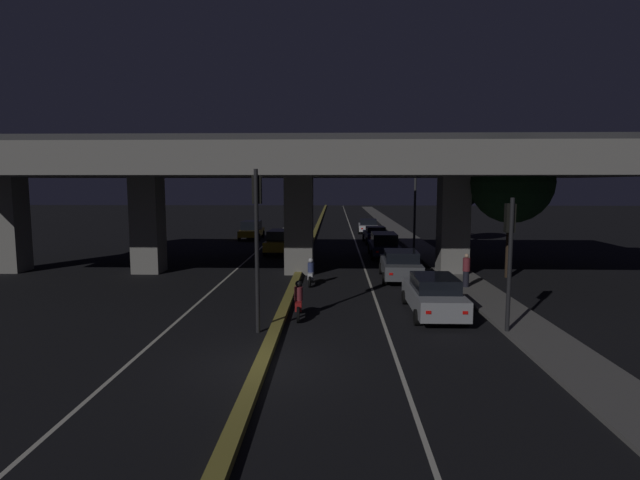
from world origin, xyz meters
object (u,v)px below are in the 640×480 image
Objects in this scene: traffic_light_right_of_median at (510,242)px; car_grey_second at (401,265)px; car_white_fifth at (368,226)px; pedestrian_on_sidewalk at (466,270)px; car_silver_lead at (433,295)px; street_lamp at (411,186)px; car_taxi_yellow_lead_oncoming at (280,241)px; traffic_light_left_of_median at (257,222)px; motorcycle_white_filtering_mid at (311,273)px; car_dark_blue_fourth at (375,235)px; motorcycle_red_filtering_near at (299,302)px; car_dark_blue_third at (384,244)px; car_taxi_yellow_second_oncoming at (251,230)px.

traffic_light_right_of_median is 0.99× the size of car_grey_second.
pedestrian_on_sidewalk is (2.89, -27.08, 0.20)m from car_white_fifth.
traffic_light_right_of_median is 7.43m from pedestrian_on_sidewalk.
car_grey_second is at bearing 2.93° from car_silver_lead.
street_lamp is 19.62m from car_silver_lead.
street_lamp is 1.87× the size of car_taxi_yellow_lead_oncoming.
traffic_light_left_of_median is 3.13× the size of motorcycle_white_filtering_mid.
street_lamp is 13.01m from car_grey_second.
pedestrian_on_sidewalk is at bearing 86.06° from traffic_light_right_of_median.
traffic_light_left_of_median is at bearing -141.41° from pedestrian_on_sidewalk.
car_dark_blue_fourth is at bearing -177.86° from car_white_fifth.
car_dark_blue_fourth is 0.96× the size of car_white_fifth.
motorcycle_red_filtering_near is at bearing 166.28° from car_dark_blue_fourth.
car_grey_second reaches higher than car_dark_blue_fourth.
car_white_fifth is (0.01, 16.60, -0.15)m from car_dark_blue_third.
street_lamp is at bearing -22.63° from motorcycle_red_filtering_near.
traffic_light_right_of_median is at bearing 29.31° from car_taxi_yellow_lead_oncoming.
car_dark_blue_fourth is at bearing 121.01° from street_lamp.
motorcycle_white_filtering_mid is at bearing -117.01° from street_lamp.
pedestrian_on_sidewalk is at bearing -127.19° from car_grey_second.
car_grey_second is 8.99m from motorcycle_red_filtering_near.
traffic_light_right_of_median reaches higher than car_taxi_yellow_lead_oncoming.
car_taxi_yellow_lead_oncoming is 2.27× the size of motorcycle_red_filtering_near.
car_dark_blue_third is 2.65× the size of motorcycle_white_filtering_mid.
car_taxi_yellow_second_oncoming reaches higher than car_white_fifth.
car_taxi_yellow_second_oncoming is at bearing 115.34° from traffic_light_right_of_median.
street_lamp reaches higher than motorcycle_white_filtering_mid.
pedestrian_on_sidewalk reaches higher than car_taxi_yellow_second_oncoming.
traffic_light_right_of_median reaches higher than car_taxi_yellow_second_oncoming.
pedestrian_on_sidewalk reaches higher than motorcycle_red_filtering_near.
traffic_light_left_of_median reaches higher than traffic_light_right_of_median.
car_grey_second is (-2.33, 9.38, -2.33)m from traffic_light_right_of_median.
pedestrian_on_sidewalk is at bearing -172.03° from car_white_fifth.
traffic_light_left_of_median is 3.83m from motorcycle_red_filtering_near.
car_grey_second is at bearing -179.32° from car_dark_blue_third.
car_dark_blue_fourth is 1.00× the size of car_taxi_yellow_second_oncoming.
car_taxi_yellow_lead_oncoming is at bearing 21.75° from car_taxi_yellow_second_oncoming.
car_silver_lead is at bearing 23.83° from car_taxi_yellow_second_oncoming.
traffic_light_left_of_median reaches higher than car_taxi_yellow_lead_oncoming.
car_grey_second is 0.99× the size of car_dark_blue_third.
motorcycle_red_filtering_near is (-4.74, -15.77, -0.27)m from car_dark_blue_third.
street_lamp reaches higher than pedestrian_on_sidewalk.
car_taxi_yellow_lead_oncoming is (-7.30, 1.52, 0.01)m from car_dark_blue_third.
car_dark_blue_third is 7.86m from car_dark_blue_fourth.
car_silver_lead is 28.13m from car_taxi_yellow_second_oncoming.
traffic_light_left_of_median is 8.41m from traffic_light_right_of_median.
traffic_light_left_of_median is 28.75m from car_taxi_yellow_second_oncoming.
car_dark_blue_third is at bearing 97.81° from traffic_light_right_of_median.
car_silver_lead is at bearing -95.81° from street_lamp.
motorcycle_red_filtering_near is at bearing 10.77° from car_taxi_yellow_lead_oncoming.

